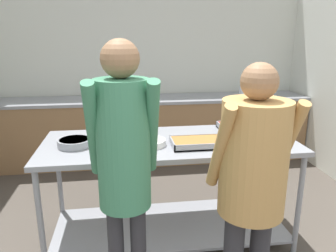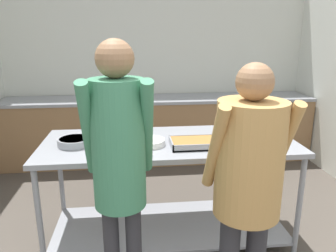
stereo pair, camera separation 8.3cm
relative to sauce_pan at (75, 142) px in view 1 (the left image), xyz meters
name	(u,v)px [view 1 (the left image)]	position (x,y,z in m)	size (l,w,h in m)	color
wall_rear	(152,66)	(0.84, 2.34, 0.37)	(4.48, 0.06, 2.65)	silver
back_counter	(155,129)	(0.83, 1.97, -0.50)	(4.32, 0.65, 0.92)	olive
serving_counter	(170,174)	(0.76, 0.03, -0.33)	(2.10, 0.86, 0.92)	gray
sauce_pan	(75,142)	(0.00, 0.00, 0.00)	(0.41, 0.27, 0.06)	gray
broccoli_bowl	(117,129)	(0.33, 0.32, 0.00)	(0.19, 0.19, 0.09)	#3D668C
plate_stack	(150,142)	(0.59, -0.06, -0.01)	(0.26, 0.26, 0.05)	white
serving_tray_vegetables	(201,142)	(0.99, -0.12, -0.01)	(0.48, 0.26, 0.05)	gray
serving_tray_roast	(244,127)	(1.50, 0.26, -0.01)	(0.47, 0.29, 0.05)	gray
guest_serving_left	(253,172)	(1.13, -0.84, 0.04)	(0.51, 0.40, 1.64)	#2D2D33
guest_serving_right	(124,157)	(0.38, -0.77, 0.15)	(0.40, 0.33, 1.77)	#2D2D33
water_bottle	(242,89)	(2.07, 1.89, 0.07)	(0.08, 0.08, 0.23)	silver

